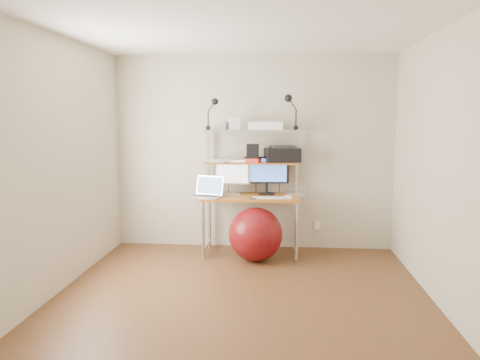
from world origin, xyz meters
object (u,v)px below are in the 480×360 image
object	(u,v)px
monitor_silver	(232,174)
monitor_black	(267,172)
exercise_ball	(256,234)
laptop	(208,192)
printer	(282,154)

from	to	relation	value
monitor_silver	monitor_black	size ratio (longest dim) A/B	0.86
monitor_silver	exercise_ball	distance (m)	0.83
monitor_black	laptop	xyz separation A→B (m)	(-0.70, -0.24, -0.23)
monitor_black	printer	world-z (taller)	printer
monitor_black	printer	size ratio (longest dim) A/B	1.19
monitor_silver	laptop	world-z (taller)	monitor_silver
monitor_silver	printer	bearing A→B (deg)	-1.05
laptop	exercise_ball	distance (m)	0.78
printer	exercise_ball	world-z (taller)	printer
monitor_silver	laptop	size ratio (longest dim) A/B	1.13
printer	exercise_ball	xyz separation A→B (m)	(-0.31, -0.43, -0.92)
monitor_black	printer	xyz separation A→B (m)	(0.19, 0.01, 0.22)
monitor_silver	monitor_black	xyz separation A→B (m)	(0.43, 0.05, 0.02)
laptop	exercise_ball	world-z (taller)	laptop
laptop	printer	distance (m)	1.04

